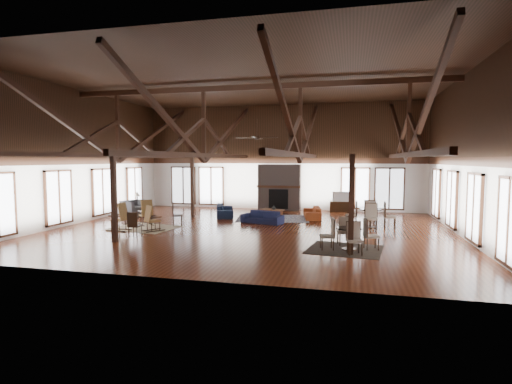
% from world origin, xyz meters
% --- Properties ---
extents(floor, '(16.00, 16.00, 0.00)m').
position_xyz_m(floor, '(0.00, 0.00, 0.00)').
color(floor, '#5D2813').
rests_on(floor, ground).
extents(ceiling, '(16.00, 14.00, 0.02)m').
position_xyz_m(ceiling, '(0.00, 0.00, 6.00)').
color(ceiling, black).
rests_on(ceiling, wall_back).
extents(wall_back, '(16.00, 0.02, 6.00)m').
position_xyz_m(wall_back, '(0.00, 7.00, 3.00)').
color(wall_back, white).
rests_on(wall_back, floor).
extents(wall_front, '(16.00, 0.02, 6.00)m').
position_xyz_m(wall_front, '(0.00, -7.00, 3.00)').
color(wall_front, white).
rests_on(wall_front, floor).
extents(wall_left, '(0.02, 14.00, 6.00)m').
position_xyz_m(wall_left, '(-8.00, 0.00, 3.00)').
color(wall_left, white).
rests_on(wall_left, floor).
extents(wall_right, '(0.02, 14.00, 6.00)m').
position_xyz_m(wall_right, '(8.00, 0.00, 3.00)').
color(wall_right, white).
rests_on(wall_right, floor).
extents(roof_truss, '(15.60, 14.07, 3.14)m').
position_xyz_m(roof_truss, '(0.00, 0.00, 4.03)').
color(roof_truss, black).
rests_on(roof_truss, wall_back).
extents(post_grid, '(8.16, 7.16, 3.05)m').
position_xyz_m(post_grid, '(0.00, 0.00, 1.52)').
color(post_grid, black).
rests_on(post_grid, floor).
extents(fireplace, '(2.50, 0.69, 2.60)m').
position_xyz_m(fireplace, '(0.00, 6.67, 1.29)').
color(fireplace, brown).
rests_on(fireplace, floor).
extents(ceiling_fan, '(1.60, 1.60, 0.75)m').
position_xyz_m(ceiling_fan, '(0.50, -1.00, 3.73)').
color(ceiling_fan, black).
rests_on(ceiling_fan, roof_truss).
extents(sofa_navy_front, '(2.02, 1.24, 0.55)m').
position_xyz_m(sofa_navy_front, '(0.09, 1.76, 0.28)').
color(sofa_navy_front, '#15193B').
rests_on(sofa_navy_front, floor).
extents(sofa_navy_left, '(2.21, 1.40, 0.60)m').
position_xyz_m(sofa_navy_left, '(-2.21, 3.42, 0.30)').
color(sofa_navy_left, '#131D35').
rests_on(sofa_navy_left, floor).
extents(sofa_orange, '(2.01, 1.07, 0.56)m').
position_xyz_m(sofa_orange, '(2.15, 3.80, 0.28)').
color(sofa_orange, '#A4461F').
rests_on(sofa_orange, floor).
extents(coffee_table, '(1.26, 0.91, 0.43)m').
position_xyz_m(coffee_table, '(0.21, 3.42, 0.38)').
color(coffee_table, brown).
rests_on(coffee_table, floor).
extents(vase, '(0.21, 0.21, 0.21)m').
position_xyz_m(vase, '(0.32, 3.32, 0.54)').
color(vase, '#B2B2B2').
rests_on(vase, coffee_table).
extents(armchair, '(1.50, 1.42, 0.77)m').
position_xyz_m(armchair, '(-6.85, 2.72, 0.38)').
color(armchair, '#2D2D2F').
rests_on(armchair, floor).
extents(side_table_lamp, '(0.45, 0.45, 1.15)m').
position_xyz_m(side_table_lamp, '(-7.32, 3.75, 0.44)').
color(side_table_lamp, black).
rests_on(side_table_lamp, floor).
extents(rocking_chair_a, '(0.94, 0.95, 1.13)m').
position_xyz_m(rocking_chair_a, '(-4.72, 0.01, 0.53)').
color(rocking_chair_a, olive).
rests_on(rocking_chair_a, floor).
extents(rocking_chair_b, '(0.83, 0.92, 1.06)m').
position_xyz_m(rocking_chair_b, '(-3.79, -1.31, 0.50)').
color(rocking_chair_b, olive).
rests_on(rocking_chair_b, floor).
extents(rocking_chair_c, '(0.92, 0.54, 1.15)m').
position_xyz_m(rocking_chair_c, '(-5.04, -1.48, 0.54)').
color(rocking_chair_c, olive).
rests_on(rocking_chair_c, floor).
extents(side_chair_a, '(0.58, 0.58, 1.01)m').
position_xyz_m(side_chair_a, '(-3.41, 0.13, 0.59)').
color(side_chair_a, black).
rests_on(side_chair_a, floor).
extents(side_chair_b, '(0.41, 0.41, 0.96)m').
position_xyz_m(side_chair_b, '(-3.73, -2.72, 0.56)').
color(side_chair_b, black).
rests_on(side_chair_b, floor).
extents(cafe_table_near, '(1.93, 1.93, 0.98)m').
position_xyz_m(cafe_table_near, '(3.95, -2.81, 0.49)').
color(cafe_table_near, black).
rests_on(cafe_table_near, floor).
extents(cafe_table_far, '(2.07, 2.07, 1.09)m').
position_xyz_m(cafe_table_far, '(4.80, 1.70, 0.54)').
color(cafe_table_far, black).
rests_on(cafe_table_far, floor).
extents(cup_near, '(0.17, 0.17, 0.11)m').
position_xyz_m(cup_near, '(4.01, -2.80, 0.76)').
color(cup_near, '#B2B2B2').
rests_on(cup_near, cafe_table_near).
extents(cup_far, '(0.16, 0.16, 0.11)m').
position_xyz_m(cup_far, '(4.75, 1.65, 0.84)').
color(cup_far, '#B2B2B2').
rests_on(cup_far, cafe_table_far).
extents(tv_console, '(1.11, 0.42, 0.56)m').
position_xyz_m(tv_console, '(3.41, 6.75, 0.28)').
color(tv_console, black).
rests_on(tv_console, floor).
extents(television, '(0.97, 0.20, 0.55)m').
position_xyz_m(television, '(3.46, 6.75, 0.83)').
color(television, '#B2B2B2').
rests_on(television, tv_console).
extents(rug_tan, '(2.88, 2.43, 0.01)m').
position_xyz_m(rug_tan, '(-4.44, -0.64, 0.01)').
color(rug_tan, tan).
rests_on(rug_tan, floor).
extents(rug_navy, '(3.80, 3.11, 0.01)m').
position_xyz_m(rug_navy, '(0.27, 3.28, 0.01)').
color(rug_navy, '#161940').
rests_on(rug_navy, floor).
extents(rug_dark, '(2.53, 2.36, 0.01)m').
position_xyz_m(rug_dark, '(3.82, -2.83, 0.01)').
color(rug_dark, black).
rests_on(rug_dark, floor).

